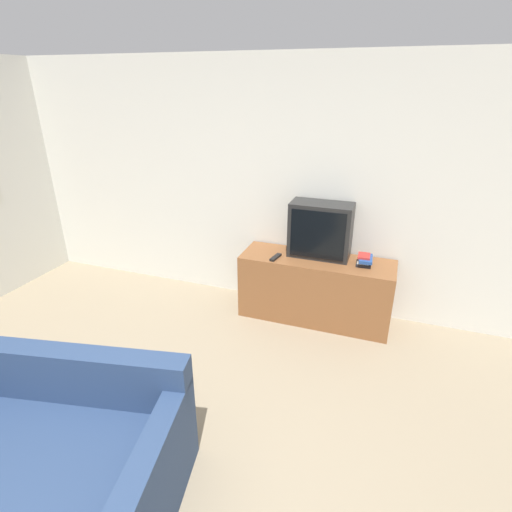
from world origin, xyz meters
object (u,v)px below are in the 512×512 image
tv_stand (315,289)px  book_stack (364,260)px  couch (43,462)px  television (320,230)px  remote_on_stand (276,257)px

tv_stand → book_stack: size_ratio=6.95×
book_stack → couch: bearing=-121.3°
tv_stand → couch: 2.75m
television → book_stack: 0.52m
tv_stand → book_stack: 0.60m
tv_stand → couch: size_ratio=0.88×
tv_stand → television: (-0.00, 0.09, 0.62)m
tv_stand → couch: bearing=-113.3°
tv_stand → television: size_ratio=2.52×
tv_stand → couch: couch is taller
book_stack → remote_on_stand: (-0.86, -0.15, -0.04)m
tv_stand → television: bearing=92.2°
couch → book_stack: 3.02m
television → remote_on_stand: television is taller
television → couch: television is taller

